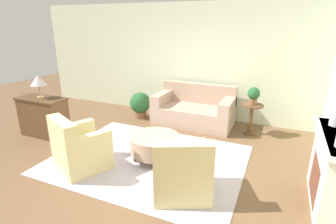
% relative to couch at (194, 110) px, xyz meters
% --- Properties ---
extents(ground_plane, '(16.00, 16.00, 0.00)m').
position_rel_couch_xyz_m(ground_plane, '(-0.18, -2.03, -0.33)').
color(ground_plane, brown).
extents(wall_back, '(9.16, 0.12, 2.80)m').
position_rel_couch_xyz_m(wall_back, '(-0.18, 0.61, 1.07)').
color(wall_back, beige).
rests_on(wall_back, ground_plane).
extents(rug, '(3.32, 2.54, 0.01)m').
position_rel_couch_xyz_m(rug, '(-0.18, -2.03, -0.33)').
color(rug, '#BCB2C1').
rests_on(rug, ground_plane).
extents(couch, '(1.84, 0.99, 0.92)m').
position_rel_couch_xyz_m(couch, '(0.00, 0.00, 0.00)').
color(couch, tan).
rests_on(couch, ground_plane).
extents(armchair_left, '(1.02, 1.01, 0.91)m').
position_rel_couch_xyz_m(armchair_left, '(-1.09, -2.74, 0.02)').
color(armchair_left, beige).
rests_on(armchair_left, rug).
extents(armchair_right, '(1.02, 1.01, 0.91)m').
position_rel_couch_xyz_m(armchair_right, '(0.72, -2.74, 0.02)').
color(armchair_right, beige).
rests_on(armchair_right, rug).
extents(ottoman_table, '(0.87, 0.87, 0.43)m').
position_rel_couch_xyz_m(ottoman_table, '(-0.09, -1.94, -0.05)').
color(ottoman_table, tan).
rests_on(ottoman_table, rug).
extents(side_table, '(0.46, 0.46, 0.68)m').
position_rel_couch_xyz_m(side_table, '(1.33, -0.12, 0.12)').
color(side_table, brown).
rests_on(side_table, ground_plane).
extents(fireplace, '(0.44, 1.39, 1.01)m').
position_rel_couch_xyz_m(fireplace, '(2.57, -2.16, 0.20)').
color(fireplace, silver).
rests_on(fireplace, ground_plane).
extents(dresser, '(1.06, 0.49, 0.84)m').
position_rel_couch_xyz_m(dresser, '(-2.72, -1.96, 0.10)').
color(dresser, brown).
rests_on(dresser, ground_plane).
extents(vase_mantel_near, '(0.14, 0.14, 0.28)m').
position_rel_couch_xyz_m(vase_mantel_near, '(2.55, -1.80, 0.79)').
color(vase_mantel_near, silver).
rests_on(vase_mantel_near, fireplace).
extents(potted_plant_on_side_table, '(0.26, 0.26, 0.38)m').
position_rel_couch_xyz_m(potted_plant_on_side_table, '(1.33, -0.12, 0.56)').
color(potted_plant_on_side_table, brown).
rests_on(potted_plant_on_side_table, side_table).
extents(potted_plant_floor, '(0.53, 0.53, 0.66)m').
position_rel_couch_xyz_m(potted_plant_floor, '(-1.40, -0.14, 0.03)').
color(potted_plant_floor, brown).
rests_on(potted_plant_floor, ground_plane).
extents(table_lamp, '(0.31, 0.31, 0.47)m').
position_rel_couch_xyz_m(table_lamp, '(-2.72, -1.96, 0.86)').
color(table_lamp, tan).
rests_on(table_lamp, dresser).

